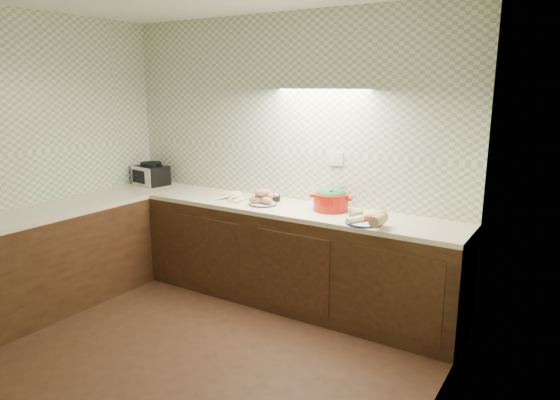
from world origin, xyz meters
The scene contains 8 objects.
room centered at (0.00, 0.00, 1.63)m, with size 3.60×3.60×2.60m.
counter centered at (-0.68, 0.68, 0.45)m, with size 3.60×3.60×0.90m.
toaster_oven centered at (-1.56, 1.58, 1.02)m, with size 0.39×0.32×0.25m.
parsnip_pile centered at (-0.37, 1.48, 0.93)m, with size 0.39×0.27×0.06m.
sweet_potato_plate centered at (-0.01, 1.45, 0.95)m, with size 0.26×0.26×0.15m.
onion_bowl centered at (-0.01, 1.62, 0.94)m, with size 0.14×0.14×0.10m.
dutch_oven centered at (0.61, 1.59, 1.00)m, with size 0.38×0.34×0.21m.
veg_plate centered at (1.08, 1.34, 0.95)m, with size 0.38×0.31×0.13m.
Camera 1 is at (2.46, -2.19, 1.95)m, focal length 32.00 mm.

